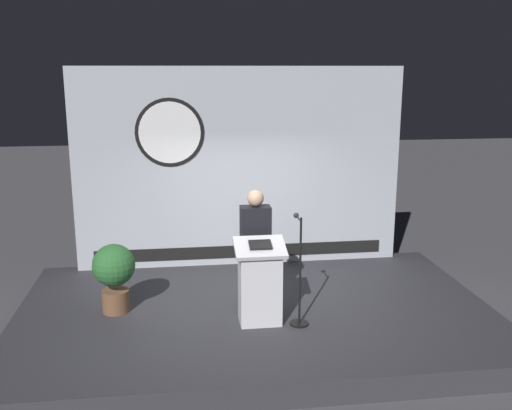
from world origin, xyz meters
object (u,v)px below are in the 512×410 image
podium (260,283)px  speaker_person (255,249)px  microphone_stand (299,288)px  potted_plant (114,272)px

podium → speaker_person: (0.00, 0.48, 0.31)m
podium → microphone_stand: size_ratio=0.77×
podium → potted_plant: 1.95m
potted_plant → microphone_stand: bearing=-16.2°
speaker_person → microphone_stand: bearing=-50.9°
podium → potted_plant: (-1.87, 0.58, 0.04)m
podium → potted_plant: size_ratio=1.17×
speaker_person → microphone_stand: (0.48, -0.59, -0.35)m
microphone_stand → potted_plant: microphone_stand is taller
podium → microphone_stand: 0.50m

